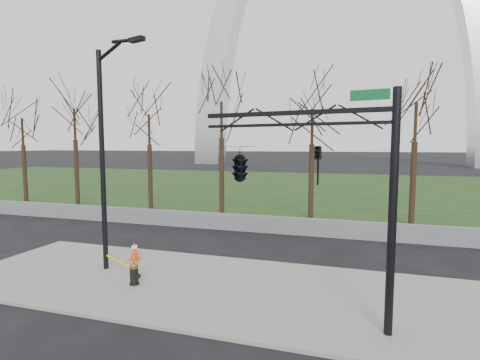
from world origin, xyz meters
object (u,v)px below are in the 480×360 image
(fire_hydrant, at_px, (134,274))
(traffic_cone, at_px, (135,251))
(street_light, at_px, (106,144))
(traffic_signal_mast, at_px, (265,164))

(fire_hydrant, distance_m, traffic_cone, 2.73)
(fire_hydrant, relative_size, street_light, 0.10)
(traffic_cone, relative_size, traffic_signal_mast, 0.12)
(traffic_cone, bearing_deg, traffic_signal_mast, -24.71)
(traffic_cone, height_order, street_light, street_light)
(fire_hydrant, height_order, street_light, street_light)
(fire_hydrant, height_order, traffic_signal_mast, traffic_signal_mast)
(traffic_cone, bearing_deg, street_light, -99.05)
(fire_hydrant, bearing_deg, traffic_signal_mast, 15.65)
(street_light, relative_size, traffic_signal_mast, 1.37)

